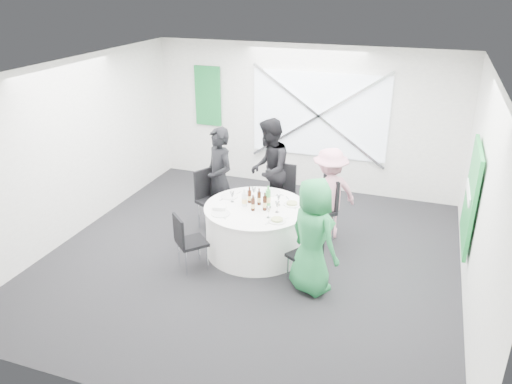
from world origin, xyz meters
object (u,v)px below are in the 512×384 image
(banquet_table, at_px, (256,229))
(person_man_back, at_px, (269,170))
(chair_back_right, at_px, (323,204))
(person_woman_pink, at_px, (329,194))
(person_man_back_left, at_px, (219,179))
(chair_back_left, at_px, (210,194))
(chair_front_right, at_px, (308,253))
(clear_water_bottle, at_px, (244,200))
(chair_front_left, at_px, (187,238))
(green_water_bottle, at_px, (268,198))
(person_woman_green, at_px, (313,236))
(chair_back, at_px, (281,189))

(banquet_table, height_order, person_man_back, person_man_back)
(chair_back_right, height_order, person_man_back, person_man_back)
(banquet_table, bearing_deg, chair_back_right, 41.76)
(person_man_back, height_order, person_woman_pink, person_man_back)
(person_man_back_left, bearing_deg, person_woman_pink, 42.60)
(chair_back_left, relative_size, chair_back_right, 0.98)
(chair_back_right, distance_m, chair_front_right, 1.39)
(clear_water_bottle, bearing_deg, chair_front_right, -27.12)
(banquet_table, bearing_deg, person_man_back, 98.95)
(chair_front_right, height_order, chair_front_left, chair_front_left)
(banquet_table, relative_size, person_man_back, 0.88)
(chair_back_right, distance_m, clear_water_bottle, 1.34)
(chair_back_left, distance_m, chair_front_left, 1.38)
(chair_back_left, bearing_deg, green_water_bottle, -82.68)
(chair_back_right, xyz_separation_m, person_man_back, (-1.06, 0.45, 0.28))
(banquet_table, xyz_separation_m, person_woman_pink, (0.93, 0.83, 0.38))
(chair_back_left, bearing_deg, chair_front_left, -141.88)
(person_woman_pink, distance_m, person_woman_green, 1.54)
(green_water_bottle, bearing_deg, person_woman_green, -42.35)
(chair_front_right, relative_size, person_man_back, 0.47)
(person_man_back_left, xyz_separation_m, green_water_bottle, (1.02, -0.52, 0.02))
(person_man_back_left, xyz_separation_m, person_woman_green, (1.89, -1.32, -0.06))
(person_man_back, relative_size, person_woman_green, 1.10)
(chair_front_left, distance_m, person_man_back_left, 1.48)
(chair_back_left, xyz_separation_m, person_man_back, (0.80, 0.69, 0.29))
(chair_back_left, bearing_deg, person_man_back_left, -32.34)
(person_man_back, relative_size, green_water_bottle, 5.60)
(chair_front_right, xyz_separation_m, person_man_back_left, (-1.82, 1.22, 0.38))
(chair_back, height_order, chair_front_right, chair_back)
(banquet_table, height_order, chair_back, chair_back)
(person_man_back_left, bearing_deg, chair_back, 64.77)
(person_man_back_left, bearing_deg, banquet_table, 0.00)
(chair_back_right, bearing_deg, person_man_back, -154.87)
(person_man_back_left, xyz_separation_m, clear_water_bottle, (0.68, -0.64, -0.00))
(banquet_table, distance_m, clear_water_bottle, 0.51)
(chair_back, distance_m, chair_back_left, 1.20)
(person_man_back_left, relative_size, green_water_bottle, 5.45)
(banquet_table, xyz_separation_m, person_man_back_left, (-0.86, 0.61, 0.48))
(chair_back_right, height_order, person_woman_pink, person_woman_pink)
(person_woman_green, distance_m, green_water_bottle, 1.19)
(chair_front_left, xyz_separation_m, person_man_back_left, (-0.10, 1.43, 0.36))
(chair_back, distance_m, chair_back_right, 0.88)
(person_man_back_left, distance_m, person_woman_green, 2.31)
(chair_back_left, height_order, green_water_bottle, green_water_bottle)
(chair_front_left, distance_m, clear_water_bottle, 1.05)
(person_man_back_left, relative_size, person_man_back, 0.97)
(person_man_back, xyz_separation_m, person_woman_green, (1.23, -1.93, -0.08))
(chair_back, xyz_separation_m, person_woman_pink, (0.88, -0.29, 0.16))
(chair_front_right, relative_size, person_woman_green, 0.52)
(chair_front_left, xyz_separation_m, clear_water_bottle, (0.59, 0.79, 0.36))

